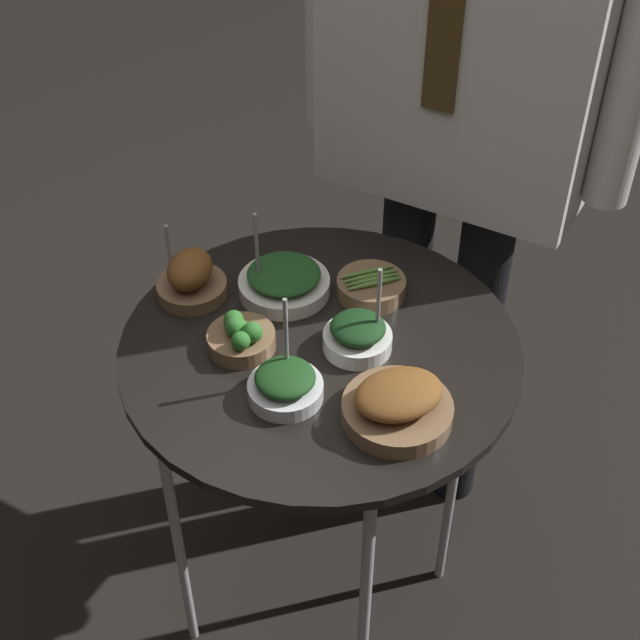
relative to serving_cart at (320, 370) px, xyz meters
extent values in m
plane|color=black|center=(0.00, 0.00, -0.72)|extent=(8.00, 8.00, 0.00)
cylinder|color=black|center=(0.00, 0.00, 0.05)|extent=(0.66, 0.66, 0.02)
cylinder|color=#B7B7BC|center=(0.20, -0.20, -0.34)|extent=(0.02, 0.02, 0.76)
cylinder|color=#B7B7BC|center=(-0.20, -0.20, -0.34)|extent=(0.02, 0.02, 0.76)
cylinder|color=#B7B7BC|center=(0.20, 0.20, -0.34)|extent=(0.02, 0.02, 0.76)
cylinder|color=#B7B7BC|center=(-0.20, 0.20, -0.34)|extent=(0.02, 0.02, 0.76)
cylinder|color=white|center=(0.06, 0.02, 0.08)|extent=(0.11, 0.11, 0.03)
ellipsoid|color=#143816|center=(0.06, 0.02, 0.10)|extent=(0.09, 0.09, 0.03)
cylinder|color=#939399|center=(0.08, 0.04, 0.14)|extent=(0.01, 0.01, 0.16)
cylinder|color=brown|center=(0.01, 0.15, 0.08)|extent=(0.12, 0.12, 0.03)
ellipsoid|color=#5B8938|center=(0.03, 0.14, 0.10)|extent=(0.07, 0.08, 0.01)
ellipsoid|color=#5B8938|center=(0.02, 0.15, 0.10)|extent=(0.07, 0.08, 0.01)
ellipsoid|color=#5B8938|center=(0.01, 0.16, 0.10)|extent=(0.07, 0.08, 0.01)
ellipsoid|color=#5B8938|center=(0.00, 0.16, 0.10)|extent=(0.07, 0.08, 0.01)
cylinder|color=silver|center=(-0.12, 0.08, 0.07)|extent=(0.16, 0.16, 0.03)
ellipsoid|color=#1E4C1E|center=(-0.12, 0.08, 0.10)|extent=(0.13, 0.13, 0.03)
cylinder|color=#939399|center=(-0.15, 0.06, 0.15)|extent=(0.01, 0.01, 0.16)
cylinder|color=brown|center=(0.18, -0.09, 0.08)|extent=(0.17, 0.17, 0.03)
ellipsoid|color=brown|center=(0.18, -0.09, 0.11)|extent=(0.16, 0.17, 0.04)
cylinder|color=brown|center=(-0.25, 0.00, 0.07)|extent=(0.12, 0.12, 0.03)
ellipsoid|color=brown|center=(-0.25, 0.00, 0.12)|extent=(0.10, 0.12, 0.06)
cylinder|color=#939399|center=(-0.28, -0.01, 0.13)|extent=(0.01, 0.01, 0.14)
cylinder|color=silver|center=(0.01, -0.13, 0.07)|extent=(0.12, 0.12, 0.03)
ellipsoid|color=#194219|center=(0.01, -0.13, 0.10)|extent=(0.09, 0.09, 0.03)
cylinder|color=#939399|center=(0.00, -0.10, 0.15)|extent=(0.01, 0.01, 0.16)
cylinder|color=brown|center=(-0.11, -0.07, 0.08)|extent=(0.11, 0.11, 0.03)
sphere|color=#2D7028|center=(-0.08, -0.07, 0.11)|extent=(0.03, 0.03, 0.03)
sphere|color=#2D7028|center=(-0.11, -0.07, 0.10)|extent=(0.03, 0.03, 0.03)
sphere|color=#2D7028|center=(-0.12, -0.06, 0.11)|extent=(0.03, 0.03, 0.03)
sphere|color=#2D7028|center=(-0.11, -0.08, 0.11)|extent=(0.03, 0.03, 0.03)
sphere|color=#2D7028|center=(-0.09, -0.10, 0.11)|extent=(0.03, 0.03, 0.03)
cylinder|color=black|center=(-0.05, 0.45, -0.29)|extent=(0.11, 0.11, 0.85)
cylinder|color=black|center=(0.12, 0.45, -0.29)|extent=(0.11, 0.11, 0.85)
cube|color=silver|center=(0.03, 0.45, 0.45)|extent=(0.48, 0.23, 0.64)
camera|label=1|loc=(0.53, -0.93, 1.04)|focal=50.00mm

